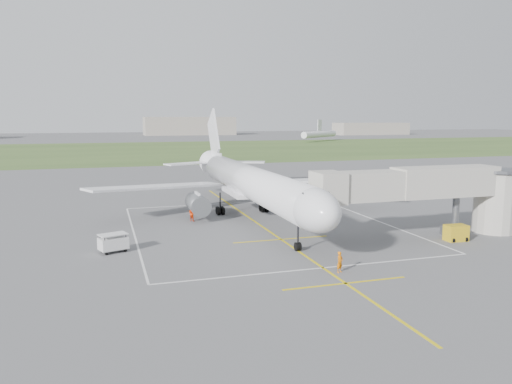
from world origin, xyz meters
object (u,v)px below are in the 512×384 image
object	(u,v)px
baggage_cart	(113,243)
ramp_worker_nose	(340,262)
jet_bridge	(438,191)
ramp_worker_wing	(192,214)
gpu_unit	(456,233)
airliner	(251,183)

from	to	relation	value
baggage_cart	ramp_worker_nose	world-z (taller)	baggage_cart
jet_bridge	ramp_worker_wing	world-z (taller)	jet_bridge
baggage_cart	ramp_worker_nose	size ratio (longest dim) A/B	1.66
baggage_cart	ramp_worker_wing	world-z (taller)	ramp_worker_wing
gpu_unit	ramp_worker_wing	world-z (taller)	ramp_worker_wing
ramp_worker_wing	jet_bridge	bearing A→B (deg)	-162.58
jet_bridge	airliner	bearing A→B (deg)	137.81
ramp_worker_wing	ramp_worker_nose	bearing A→B (deg)	159.58
airliner	jet_bridge	xyz separation A→B (m)	(15.72, -14.25, 0.35)
gpu_unit	airliner	bearing A→B (deg)	137.44
baggage_cart	ramp_worker_wing	distance (m)	14.76
ramp_worker_nose	ramp_worker_wing	distance (m)	24.26
ramp_worker_wing	baggage_cart	bearing A→B (deg)	102.12
gpu_unit	ramp_worker_nose	xyz separation A→B (m)	(-15.69, -5.84, 0.06)
jet_bridge	ramp_worker_wing	bearing A→B (deg)	146.53
baggage_cart	ramp_worker_nose	distance (m)	20.52
jet_bridge	baggage_cart	size ratio (longest dim) A/B	8.32
gpu_unit	ramp_worker_wing	bearing A→B (deg)	146.13
airliner	ramp_worker_wing	distance (m)	7.86
airliner	ramp_worker_wing	bearing A→B (deg)	173.72
airliner	jet_bridge	distance (m)	21.22
baggage_cart	ramp_worker_nose	bearing A→B (deg)	-53.86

